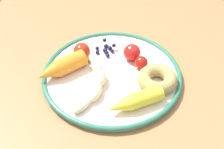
{
  "coord_description": "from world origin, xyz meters",
  "views": [
    {
      "loc": [
        -0.55,
        -0.13,
        1.31
      ],
      "look_at": [
        0.03,
        -0.02,
        0.75
      ],
      "focal_mm": 52.95,
      "sensor_mm": 36.0,
      "label": 1
    }
  ],
  "objects": [
    {
      "name": "carrot_yellow",
      "position": [
        -0.06,
        -0.09,
        0.77
      ],
      "size": [
        0.11,
        0.13,
        0.04
      ],
      "color": "yellow",
      "rests_on": "plate"
    },
    {
      "name": "tomato_far",
      "position": [
        0.07,
        -0.09,
        0.76
      ],
      "size": [
        0.03,
        0.03,
        0.03
      ],
      "primitive_type": "sphere",
      "color": "red",
      "rests_on": "plate"
    },
    {
      "name": "tomato_near",
      "position": [
        0.08,
        0.07,
        0.77
      ],
      "size": [
        0.04,
        0.04,
        0.04
      ],
      "primitive_type": "sphere",
      "color": "red",
      "rests_on": "plate"
    },
    {
      "name": "plate",
      "position": [
        0.03,
        -0.02,
        0.74
      ],
      "size": [
        0.35,
        0.35,
        0.02
      ],
      "color": "#F3DCCF",
      "rests_on": "dining_table"
    },
    {
      "name": "banana",
      "position": [
        -0.0,
        0.01,
        0.76
      ],
      "size": [
        0.22,
        0.09,
        0.03
      ],
      "color": "beige",
      "rests_on": "plate"
    },
    {
      "name": "carrot_orange",
      "position": [
        0.01,
        0.1,
        0.77
      ],
      "size": [
        0.12,
        0.12,
        0.04
      ],
      "color": "orange",
      "rests_on": "plate"
    },
    {
      "name": "tomato_mid",
      "position": [
        0.1,
        -0.06,
        0.77
      ],
      "size": [
        0.04,
        0.04,
        0.04
      ],
      "primitive_type": "sphere",
      "color": "red",
      "rests_on": "plate"
    },
    {
      "name": "dining_table",
      "position": [
        0.0,
        0.0,
        0.64
      ],
      "size": [
        0.99,
        0.81,
        0.74
      ],
      "color": "#9C7145",
      "rests_on": "ground_plane"
    },
    {
      "name": "donut",
      "position": [
        0.02,
        -0.13,
        0.76
      ],
      "size": [
        0.13,
        0.13,
        0.03
      ],
      "primitive_type": "torus",
      "rotation": [
        0.0,
        0.0,
        0.53
      ],
      "color": "tan",
      "rests_on": "plate"
    },
    {
      "name": "blueberry_pile",
      "position": [
        0.12,
        0.01,
        0.75
      ],
      "size": [
        0.06,
        0.05,
        0.02
      ],
      "color": "#191638",
      "rests_on": "plate"
    }
  ]
}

